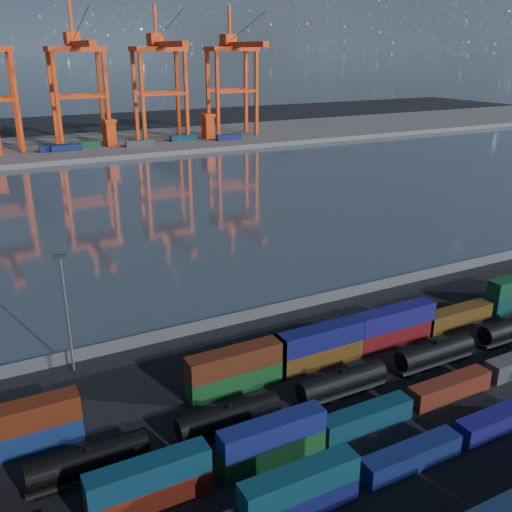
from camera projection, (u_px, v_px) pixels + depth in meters
name	position (u px, v px, depth m)	size (l,w,h in m)	color
ground	(372.00, 409.00, 68.59)	(700.00, 700.00, 0.00)	black
harbor_water	(128.00, 207.00, 155.78)	(700.00, 700.00, 0.00)	#34414C
far_quay	(59.00, 148.00, 242.64)	(700.00, 70.00, 2.00)	#514F4C
container_row_south	(460.00, 431.00, 61.35)	(140.01, 2.41, 5.13)	#424447
container_row_mid	(407.00, 400.00, 67.39)	(128.40, 2.40, 5.11)	navy
container_row_north	(385.00, 331.00, 82.45)	(141.95, 2.66, 5.68)	navy
tanker_string	(288.00, 399.00, 67.21)	(120.97, 2.68, 3.83)	black
waterfront_fence	(262.00, 312.00, 91.50)	(160.12, 0.12, 2.20)	#595B5E
yard_light_mast	(66.00, 307.00, 73.81)	(1.60, 0.40, 16.60)	slate
gantry_cranes	(31.00, 62.00, 221.87)	(197.66, 43.51, 58.92)	red
quay_containers	(36.00, 150.00, 224.94)	(172.58, 10.99, 2.60)	navy
straddle_carriers	(55.00, 135.00, 230.90)	(140.00, 7.00, 11.10)	red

